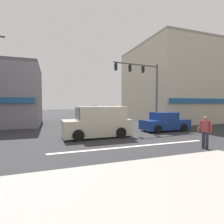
{
  "coord_description": "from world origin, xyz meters",
  "views": [
    {
      "loc": [
        -4.27,
        -11.9,
        2.32
      ],
      "look_at": [
        0.64,
        2.0,
        1.6
      ],
      "focal_mm": 28.0,
      "sensor_mm": 36.0,
      "label": 1
    }
  ],
  "objects_px": {
    "traffic_light_mast": "(146,83)",
    "pedestrian_foreground_with_bag": "(205,130)",
    "van_crossing_rightbound": "(98,123)",
    "van_parked_curbside": "(104,115)",
    "sedan_waiting_far": "(165,122)"
  },
  "relations": [
    {
      "from": "traffic_light_mast",
      "to": "van_crossing_rightbound",
      "type": "height_order",
      "value": "traffic_light_mast"
    },
    {
      "from": "sedan_waiting_far",
      "to": "pedestrian_foreground_with_bag",
      "type": "distance_m",
      "value": 5.95
    },
    {
      "from": "traffic_light_mast",
      "to": "pedestrian_foreground_with_bag",
      "type": "bearing_deg",
      "value": -99.23
    },
    {
      "from": "sedan_waiting_far",
      "to": "pedestrian_foreground_with_bag",
      "type": "xyz_separation_m",
      "value": [
        -1.73,
        -5.69,
        0.24
      ]
    },
    {
      "from": "van_parked_curbside",
      "to": "pedestrian_foreground_with_bag",
      "type": "relative_size",
      "value": 2.81
    },
    {
      "from": "van_parked_curbside",
      "to": "sedan_waiting_far",
      "type": "height_order",
      "value": "van_parked_curbside"
    },
    {
      "from": "van_crossing_rightbound",
      "to": "pedestrian_foreground_with_bag",
      "type": "distance_m",
      "value": 6.53
    },
    {
      "from": "van_crossing_rightbound",
      "to": "pedestrian_foreground_with_bag",
      "type": "xyz_separation_m",
      "value": [
        4.32,
        -4.9,
        -0.05
      ]
    },
    {
      "from": "van_parked_curbside",
      "to": "sedan_waiting_far",
      "type": "xyz_separation_m",
      "value": [
        3.56,
        -6.11,
        -0.29
      ]
    },
    {
      "from": "van_crossing_rightbound",
      "to": "van_parked_curbside",
      "type": "xyz_separation_m",
      "value": [
        2.49,
        6.91,
        0.0
      ]
    },
    {
      "from": "van_crossing_rightbound",
      "to": "van_parked_curbside",
      "type": "height_order",
      "value": "same"
    },
    {
      "from": "pedestrian_foreground_with_bag",
      "to": "van_crossing_rightbound",
      "type": "bearing_deg",
      "value": 131.44
    },
    {
      "from": "van_parked_curbside",
      "to": "pedestrian_foreground_with_bag",
      "type": "bearing_deg",
      "value": -81.19
    },
    {
      "from": "traffic_light_mast",
      "to": "sedan_waiting_far",
      "type": "xyz_separation_m",
      "value": [
        0.41,
        -2.42,
        -3.59
      ]
    },
    {
      "from": "van_crossing_rightbound",
      "to": "van_parked_curbside",
      "type": "bearing_deg",
      "value": 70.15
    }
  ]
}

